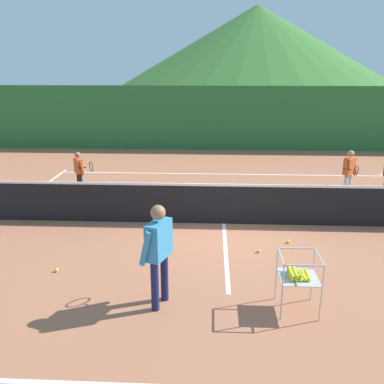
{
  "coord_description": "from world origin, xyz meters",
  "views": [
    {
      "loc": [
        -0.3,
        -9.02,
        3.58
      ],
      "look_at": [
        -0.73,
        -0.41,
        0.89
      ],
      "focal_mm": 38.4,
      "sensor_mm": 36.0,
      "label": 1
    }
  ],
  "objects_px": {
    "student_1": "(349,169)",
    "tennis_ball_3": "(288,242)",
    "tennis_net": "(224,204)",
    "tennis_ball_2": "(259,251)",
    "tennis_ball_5": "(57,270)",
    "student_0": "(79,169)",
    "instructor": "(158,246)",
    "ball_cart": "(298,275)"
  },
  "relations": [
    {
      "from": "student_1",
      "to": "tennis_ball_3",
      "type": "xyz_separation_m",
      "value": [
        -2.18,
        -3.24,
        -0.77
      ]
    },
    {
      "from": "tennis_net",
      "to": "tennis_ball_3",
      "type": "bearing_deg",
      "value": -38.02
    },
    {
      "from": "tennis_ball_2",
      "to": "tennis_ball_5",
      "type": "bearing_deg",
      "value": -165.35
    },
    {
      "from": "student_0",
      "to": "tennis_ball_2",
      "type": "distance_m",
      "value": 6.08
    },
    {
      "from": "tennis_net",
      "to": "instructor",
      "type": "height_order",
      "value": "instructor"
    },
    {
      "from": "student_1",
      "to": "tennis_net",
      "type": "bearing_deg",
      "value": -147.89
    },
    {
      "from": "instructor",
      "to": "tennis_net",
      "type": "bearing_deg",
      "value": 72.59
    },
    {
      "from": "student_0",
      "to": "ball_cart",
      "type": "bearing_deg",
      "value": -48.25
    },
    {
      "from": "tennis_net",
      "to": "ball_cart",
      "type": "relative_size",
      "value": 12.82
    },
    {
      "from": "tennis_ball_3",
      "to": "tennis_ball_5",
      "type": "bearing_deg",
      "value": -161.58
    },
    {
      "from": "tennis_net",
      "to": "student_1",
      "type": "bearing_deg",
      "value": 32.11
    },
    {
      "from": "student_0",
      "to": "tennis_ball_2",
      "type": "height_order",
      "value": "student_0"
    },
    {
      "from": "tennis_ball_3",
      "to": "tennis_ball_5",
      "type": "relative_size",
      "value": 1.0
    },
    {
      "from": "tennis_net",
      "to": "instructor",
      "type": "bearing_deg",
      "value": -107.41
    },
    {
      "from": "student_0",
      "to": "ball_cart",
      "type": "relative_size",
      "value": 1.36
    },
    {
      "from": "tennis_net",
      "to": "ball_cart",
      "type": "xyz_separation_m",
      "value": [
        1.0,
        -3.5,
        0.09
      ]
    },
    {
      "from": "tennis_ball_2",
      "to": "student_1",
      "type": "bearing_deg",
      "value": 52.63
    },
    {
      "from": "tennis_ball_3",
      "to": "student_0",
      "type": "bearing_deg",
      "value": 149.11
    },
    {
      "from": "student_1",
      "to": "tennis_ball_3",
      "type": "bearing_deg",
      "value": -123.92
    },
    {
      "from": "tennis_net",
      "to": "student_0",
      "type": "xyz_separation_m",
      "value": [
        -4.09,
        2.2,
        0.24
      ]
    },
    {
      "from": "ball_cart",
      "to": "tennis_ball_2",
      "type": "relative_size",
      "value": 13.22
    },
    {
      "from": "student_1",
      "to": "tennis_ball_5",
      "type": "height_order",
      "value": "student_1"
    },
    {
      "from": "student_0",
      "to": "tennis_net",
      "type": "bearing_deg",
      "value": -28.3
    },
    {
      "from": "ball_cart",
      "to": "tennis_ball_5",
      "type": "height_order",
      "value": "ball_cart"
    },
    {
      "from": "ball_cart",
      "to": "tennis_net",
      "type": "bearing_deg",
      "value": 105.92
    },
    {
      "from": "student_0",
      "to": "instructor",
      "type": "bearing_deg",
      "value": -61.98
    },
    {
      "from": "student_1",
      "to": "tennis_ball_2",
      "type": "relative_size",
      "value": 19.66
    },
    {
      "from": "ball_cart",
      "to": "tennis_ball_5",
      "type": "xyz_separation_m",
      "value": [
        -4.07,
        0.99,
        -0.56
      ]
    },
    {
      "from": "tennis_ball_5",
      "to": "ball_cart",
      "type": "bearing_deg",
      "value": -13.69
    },
    {
      "from": "tennis_net",
      "to": "student_1",
      "type": "height_order",
      "value": "student_1"
    },
    {
      "from": "instructor",
      "to": "ball_cart",
      "type": "xyz_separation_m",
      "value": [
        2.08,
        -0.05,
        -0.39
      ]
    },
    {
      "from": "instructor",
      "to": "student_1",
      "type": "xyz_separation_m",
      "value": [
        4.59,
        5.65,
        -0.18
      ]
    },
    {
      "from": "instructor",
      "to": "student_0",
      "type": "bearing_deg",
      "value": 118.02
    },
    {
      "from": "tennis_ball_5",
      "to": "student_1",
      "type": "bearing_deg",
      "value": 35.57
    },
    {
      "from": "ball_cart",
      "to": "tennis_ball_2",
      "type": "distance_m",
      "value": 2.07
    },
    {
      "from": "student_0",
      "to": "tennis_ball_5",
      "type": "height_order",
      "value": "student_0"
    },
    {
      "from": "tennis_net",
      "to": "tennis_ball_5",
      "type": "height_order",
      "value": "tennis_net"
    },
    {
      "from": "student_0",
      "to": "student_1",
      "type": "xyz_separation_m",
      "value": [
        7.59,
        0.0,
        0.07
      ]
    },
    {
      "from": "tennis_ball_3",
      "to": "tennis_ball_5",
      "type": "height_order",
      "value": "same"
    },
    {
      "from": "tennis_ball_5",
      "to": "tennis_ball_2",
      "type": "bearing_deg",
      "value": 14.65
    },
    {
      "from": "instructor",
      "to": "tennis_ball_2",
      "type": "xyz_separation_m",
      "value": [
        1.74,
        1.92,
        -0.95
      ]
    },
    {
      "from": "instructor",
      "to": "student_0",
      "type": "distance_m",
      "value": 6.4
    }
  ]
}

